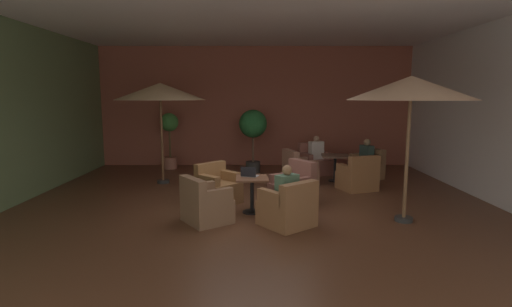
{
  "coord_description": "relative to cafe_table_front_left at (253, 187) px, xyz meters",
  "views": [
    {
      "loc": [
        0.02,
        -7.7,
        2.25
      ],
      "look_at": [
        0.0,
        0.51,
        1.05
      ],
      "focal_mm": 27.55,
      "sensor_mm": 36.0,
      "label": 1
    }
  ],
  "objects": [
    {
      "name": "patio_umbrella_tall_red",
      "position": [
        -2.35,
        2.65,
        1.84
      ],
      "size": [
        2.29,
        2.29,
        2.58
      ],
      "color": "#2D2D2D",
      "rests_on": "ground_plane"
    },
    {
      "name": "patron_blue_shirt",
      "position": [
        3.12,
        3.25,
        0.21
      ],
      "size": [
        0.34,
        0.44,
        0.66
      ],
      "color": "#2E413B",
      "rests_on": "ground_plane"
    },
    {
      "name": "open_laptop",
      "position": [
        -0.06,
        0.07,
        0.24
      ],
      "size": [
        0.37,
        0.31,
        0.2
      ],
      "color": "#9EA0A5",
      "rests_on": "cafe_table_front_left"
    },
    {
      "name": "patio_umbrella_center_beige",
      "position": [
        2.76,
        -0.54,
        1.86
      ],
      "size": [
        2.2,
        2.2,
        2.6
      ],
      "color": "#2D2D2D",
      "rests_on": "ground_plane"
    },
    {
      "name": "armchair_front_left_north",
      "position": [
        0.64,
        -0.8,
        -0.2
      ],
      "size": [
        1.1,
        1.1,
        0.82
      ],
      "color": "#8F5E3B",
      "rests_on": "ground_plane"
    },
    {
      "name": "armchair_front_right_south",
      "position": [
        2.54,
        1.85,
        -0.2
      ],
      "size": [
        0.98,
        0.94,
        0.86
      ],
      "color": "#935F38",
      "rests_on": "ground_plane"
    },
    {
      "name": "armchair_front_left_south",
      "position": [
        -0.73,
        0.71,
        -0.19
      ],
      "size": [
        1.04,
        1.05,
        0.84
      ],
      "color": "brown",
      "rests_on": "ground_plane"
    },
    {
      "name": "armchair_front_left_east",
      "position": [
        0.85,
        0.58,
        -0.18
      ],
      "size": [
        1.01,
        1.01,
        0.92
      ],
      "color": "brown",
      "rests_on": "ground_plane"
    },
    {
      "name": "ceiling_slab",
      "position": [
        0.06,
        0.28,
        3.33
      ],
      "size": [
        10.1,
        10.23,
        0.06
      ],
      "primitive_type": "cube",
      "color": "silver",
      "rests_on": "wall_back_brick"
    },
    {
      "name": "armchair_front_left_west",
      "position": [
        -0.83,
        -0.59,
        -0.2
      ],
      "size": [
        1.03,
        1.04,
        0.84
      ],
      "color": "brown",
      "rests_on": "ground_plane"
    },
    {
      "name": "potted_tree_mid_left",
      "position": [
        -2.6,
        4.7,
        0.59
      ],
      "size": [
        0.56,
        0.56,
        1.73
      ],
      "color": "#A6624E",
      "rests_on": "ground_plane"
    },
    {
      "name": "armchair_front_right_north",
      "position": [
        1.8,
        3.85,
        -0.19
      ],
      "size": [
        1.03,
        0.99,
        0.9
      ],
      "color": "#8F5144",
      "rests_on": "ground_plane"
    },
    {
      "name": "wall_back_brick",
      "position": [
        0.06,
        5.36,
        1.39
      ],
      "size": [
        10.1,
        0.08,
        3.81
      ],
      "primitive_type": "cube",
      "color": "#984E3D",
      "rests_on": "ground_plane"
    },
    {
      "name": "cafe_table_front_left",
      "position": [
        0.0,
        0.0,
        0.0
      ],
      "size": [
        0.64,
        0.64,
        0.7
      ],
      "color": "black",
      "rests_on": "ground_plane"
    },
    {
      "name": "iced_drink_cup",
      "position": [
        -0.06,
        0.08,
        0.24
      ],
      "size": [
        0.08,
        0.08,
        0.11
      ],
      "primitive_type": "cylinder",
      "color": "silver",
      "rests_on": "cafe_table_front_left"
    },
    {
      "name": "armchair_front_right_east",
      "position": [
        1.18,
        2.49,
        -0.19
      ],
      "size": [
        0.94,
        0.93,
        0.9
      ],
      "color": "brown",
      "rests_on": "ground_plane"
    },
    {
      "name": "patron_with_friend",
      "position": [
        0.61,
        -0.77,
        0.19
      ],
      "size": [
        0.44,
        0.42,
        0.64
      ],
      "color": "#4C6C53",
      "rests_on": "ground_plane"
    },
    {
      "name": "wall_left_accent",
      "position": [
        -4.95,
        0.28,
        1.39
      ],
      "size": [
        0.08,
        10.23,
        3.81
      ],
      "primitive_type": "cube",
      "color": "#62794E",
      "rests_on": "ground_plane"
    },
    {
      "name": "patron_by_window",
      "position": [
        1.82,
        3.81,
        0.22
      ],
      "size": [
        0.45,
        0.35,
        0.68
      ],
      "color": "silver",
      "rests_on": "ground_plane"
    },
    {
      "name": "cafe_table_front_right",
      "position": [
        2.18,
        2.85,
        0.05
      ],
      "size": [
        0.77,
        0.77,
        0.7
      ],
      "color": "black",
      "rests_on": "ground_plane"
    },
    {
      "name": "potted_tree_left_corner",
      "position": [
        -0.01,
        4.05,
        0.81
      ],
      "size": [
        0.82,
        0.82,
        1.86
      ],
      "color": "#322F2C",
      "rests_on": "ground_plane"
    },
    {
      "name": "ground_plane",
      "position": [
        0.06,
        0.28,
        -0.52
      ],
      "size": [
        10.1,
        10.23,
        0.02
      ],
      "primitive_type": "cube",
      "color": "#563220"
    },
    {
      "name": "armchair_front_right_west",
      "position": [
        3.15,
        3.26,
        -0.2
      ],
      "size": [
        0.94,
        0.97,
        0.81
      ],
      "color": "brown",
      "rests_on": "ground_plane"
    }
  ]
}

